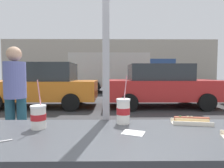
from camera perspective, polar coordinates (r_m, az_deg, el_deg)
The scene contains 12 objects.
ground_plane at distance 9.35m, azimuth -0.75°, elevation -4.96°, with size 60.00×60.00×0.00m, color #38383A.
sidewalk_strip at distance 3.13m, azimuth -1.15°, elevation -20.85°, with size 16.00×2.80×0.12m, color #9E998E.
window_wall at distance 1.41m, azimuth -1.92°, elevation 22.45°, with size 2.96×0.20×2.90m.
building_facade_far at distance 24.05m, azimuth -0.64°, elevation 6.99°, with size 28.00×1.20×5.78m, color #A89E8E.
soda_cup_left at distance 1.22m, azimuth 3.58°, elevation -8.45°, with size 0.09×0.09×0.32m.
soda_cup_right at distance 1.20m, azimuth -22.29°, elevation -9.51°, with size 0.09×0.09×0.30m.
hotdog_tray_near at distance 1.33m, azimuth 23.84°, elevation -10.62°, with size 0.26×0.13×0.05m.
napkin_wrapper at distance 1.06m, azimuth 6.74°, elevation -15.15°, with size 0.12×0.09×0.00m, color white.
parked_car_orange at distance 7.76m, azimuth -21.07°, elevation -0.27°, with size 4.40×1.97×1.77m.
parked_car_red at distance 7.55m, azimuth 15.05°, elevation -0.38°, with size 4.48×2.07×1.71m.
box_truck at distance 13.20m, azimuth 2.47°, elevation 4.14°, with size 7.25×2.44×2.76m.
pedestrian at distance 3.15m, azimuth -28.34°, elevation -2.29°, with size 0.32×0.32×1.63m.
Camera 1 is at (0.03, -1.26, 1.34)m, focal length 28.83 mm.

